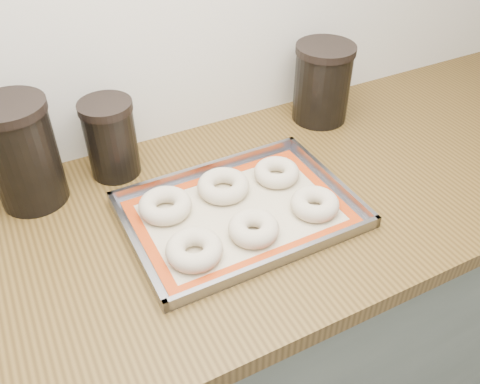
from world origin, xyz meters
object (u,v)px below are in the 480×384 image
bagel_front_mid (254,228)px  baking_tray (240,212)px  bagel_back_left (165,205)px  bagel_front_left (194,250)px  canister_right (322,83)px  canister_left (22,154)px  bagel_front_right (315,204)px  canister_mid (111,138)px  bagel_back_mid (223,186)px  bagel_back_right (277,172)px

bagel_front_mid → baking_tray: bearing=84.3°
bagel_back_left → bagel_front_left: bearing=-88.9°
bagel_front_mid → canister_right: canister_right is taller
bagel_front_mid → bagel_back_left: (-0.13, 0.14, -0.00)m
bagel_front_left → canister_left: 0.40m
canister_right → bagel_front_right: bearing=-125.6°
bagel_front_mid → bagel_front_right: (0.15, 0.01, -0.00)m
bagel_front_right → bagel_back_left: same height
bagel_front_left → canister_right: size_ratio=0.54×
baking_tray → canister_mid: size_ratio=2.60×
bagel_front_right → canister_left: 0.60m
bagel_front_mid → bagel_back_mid: bagel_front_mid is taller
bagel_back_mid → canister_left: (-0.36, 0.17, 0.09)m
bagel_front_left → canister_left: canister_left is taller
baking_tray → canister_mid: (-0.18, 0.26, 0.08)m
bagel_front_left → bagel_front_right: bagel_front_left is taller
bagel_back_mid → canister_right: size_ratio=0.56×
bagel_back_mid → baking_tray: bearing=-89.2°
bagel_front_mid → canister_mid: size_ratio=0.56×
bagel_back_left → bagel_front_mid: bearing=-48.3°
bagel_front_mid → bagel_back_left: 0.19m
bagel_back_left → bagel_back_mid: size_ratio=0.98×
bagel_front_mid → canister_mid: canister_mid is taller
bagel_front_right → bagel_back_left: 0.31m
bagel_front_right → canister_right: 0.39m
bagel_back_left → bagel_back_right: bagel_back_left is taller
baking_tray → bagel_front_right: bagel_front_right is taller
canister_left → canister_mid: canister_left is taller
bagel_back_right → canister_mid: (-0.31, 0.20, 0.07)m
bagel_back_right → canister_left: bearing=159.6°
bagel_front_right → canister_left: canister_left is taller
bagel_back_left → canister_left: 0.30m
canister_right → canister_mid: bearing=178.7°
canister_left → canister_right: (0.73, 0.00, -0.02)m
baking_tray → bagel_back_left: bearing=151.8°
baking_tray → bagel_back_right: size_ratio=4.59×
bagel_back_right → canister_right: size_ratio=0.50×
bagel_back_mid → canister_mid: 0.27m
bagel_front_left → bagel_back_left: size_ratio=0.98×
bagel_front_mid → bagel_front_right: bagel_front_mid is taller
bagel_front_left → canister_right: 0.60m
baking_tray → bagel_back_right: bearing=27.7°
canister_left → canister_mid: 0.18m
canister_mid → canister_left: bearing=-175.5°
bagel_front_left → bagel_front_mid: 0.12m
bagel_front_left → canister_left: (-0.23, 0.32, 0.09)m
baking_tray → bagel_back_right: (0.13, 0.07, 0.01)m
bagel_front_right → bagel_back_right: bagel_front_right is taller
bagel_front_mid → canister_mid: 0.38m
bagel_front_right → canister_left: (-0.50, 0.31, 0.09)m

